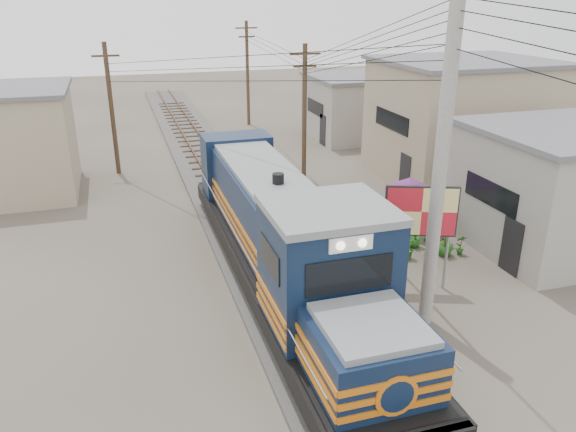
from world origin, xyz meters
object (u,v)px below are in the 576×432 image
object	(u,v)px
billboard	(421,214)
market_umbrella	(410,184)
vendor	(433,224)
locomotive	(284,239)

from	to	relation	value
billboard	market_umbrella	xyz separation A→B (m)	(2.12, 4.54, -0.63)
billboard	market_umbrella	size ratio (longest dim) A/B	1.38
vendor	market_umbrella	bearing A→B (deg)	-73.36
billboard	vendor	world-z (taller)	billboard
billboard	market_umbrella	distance (m)	5.04
locomotive	vendor	distance (m)	7.16
locomotive	billboard	distance (m)	4.49
billboard	vendor	bearing A→B (deg)	72.29
locomotive	vendor	bearing A→B (deg)	16.20
billboard	market_umbrella	bearing A→B (deg)	85.77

